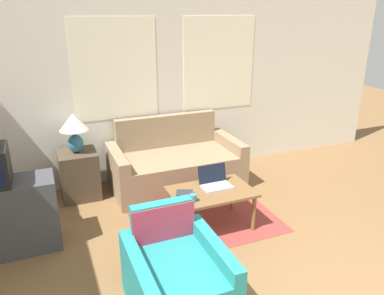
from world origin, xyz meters
name	(u,v)px	position (x,y,z in m)	size (l,w,h in m)	color
wall_back	(176,84)	(0.00, 3.82, 1.31)	(6.97, 0.06, 2.60)	silver
rug	(192,204)	(-0.21, 2.74, 0.00)	(1.60, 2.00, 0.01)	brown
couch	(175,165)	(-0.21, 3.35, 0.28)	(1.72, 0.91, 0.91)	#937A5B
armchair	(176,279)	(-0.98, 1.21, 0.27)	(0.72, 0.85, 0.78)	teal
side_table	(79,175)	(-1.45, 3.49, 0.30)	(0.47, 0.47, 0.61)	#4C3D2D
table_lamp	(74,127)	(-1.45, 3.49, 0.93)	(0.35, 0.35, 0.49)	teal
coffee_table	(211,195)	(-0.21, 2.19, 0.39)	(0.89, 0.59, 0.44)	brown
laptop	(215,182)	(-0.12, 2.27, 0.49)	(0.33, 0.26, 0.22)	#B7B7BC
cup_navy	(193,198)	(-0.49, 2.04, 0.48)	(0.08, 0.08, 0.08)	teal
book_red	(185,194)	(-0.52, 2.19, 0.46)	(0.21, 0.20, 0.04)	#2D2D33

